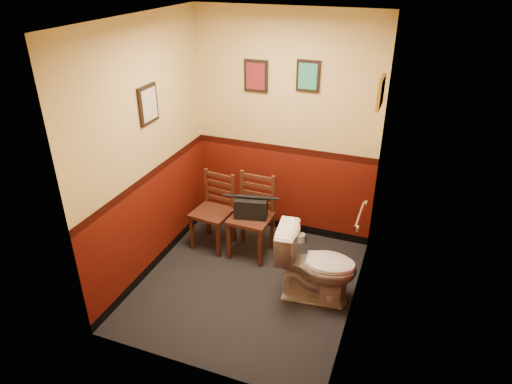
# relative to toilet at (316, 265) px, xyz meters

# --- Properties ---
(floor) EXTENTS (2.20, 2.40, 0.00)m
(floor) POSITION_rel_toilet_xyz_m (-0.72, -0.05, -0.40)
(floor) COLOR black
(floor) RESTS_ON ground
(ceiling) EXTENTS (2.20, 2.40, 0.00)m
(ceiling) POSITION_rel_toilet_xyz_m (-0.72, -0.05, 2.30)
(ceiling) COLOR silver
(ceiling) RESTS_ON ground
(wall_back) EXTENTS (2.20, 0.00, 2.70)m
(wall_back) POSITION_rel_toilet_xyz_m (-0.72, 1.15, 0.95)
(wall_back) COLOR #541209
(wall_back) RESTS_ON ground
(wall_front) EXTENTS (2.20, 0.00, 2.70)m
(wall_front) POSITION_rel_toilet_xyz_m (-0.72, -1.25, 0.95)
(wall_front) COLOR #541209
(wall_front) RESTS_ON ground
(wall_left) EXTENTS (0.00, 2.40, 2.70)m
(wall_left) POSITION_rel_toilet_xyz_m (-1.82, -0.05, 0.95)
(wall_left) COLOR #541209
(wall_left) RESTS_ON ground
(wall_right) EXTENTS (0.00, 2.40, 2.70)m
(wall_right) POSITION_rel_toilet_xyz_m (0.38, -0.05, 0.95)
(wall_right) COLOR #541209
(wall_right) RESTS_ON ground
(grab_bar) EXTENTS (0.05, 0.56, 0.06)m
(grab_bar) POSITION_rel_toilet_xyz_m (0.35, 0.20, 0.55)
(grab_bar) COLOR silver
(grab_bar) RESTS_ON wall_right
(framed_print_back_a) EXTENTS (0.28, 0.04, 0.36)m
(framed_print_back_a) POSITION_rel_toilet_xyz_m (-1.07, 1.13, 1.55)
(framed_print_back_a) COLOR black
(framed_print_back_a) RESTS_ON wall_back
(framed_print_back_b) EXTENTS (0.26, 0.04, 0.34)m
(framed_print_back_b) POSITION_rel_toilet_xyz_m (-0.47, 1.13, 1.60)
(framed_print_back_b) COLOR black
(framed_print_back_b) RESTS_ON wall_back
(framed_print_left) EXTENTS (0.04, 0.30, 0.38)m
(framed_print_left) POSITION_rel_toilet_xyz_m (-1.80, 0.05, 1.45)
(framed_print_left) COLOR black
(framed_print_left) RESTS_ON wall_left
(framed_print_right) EXTENTS (0.04, 0.34, 0.28)m
(framed_print_right) POSITION_rel_toilet_xyz_m (0.36, 0.55, 1.65)
(framed_print_right) COLOR olive
(framed_print_right) RESTS_ON wall_right
(toilet) EXTENTS (0.86, 0.54, 0.80)m
(toilet) POSITION_rel_toilet_xyz_m (0.00, 0.00, 0.00)
(toilet) COLOR white
(toilet) RESTS_ON floor
(toilet_brush) EXTENTS (0.12, 0.12, 0.45)m
(toilet_brush) POSITION_rel_toilet_xyz_m (0.18, -0.04, -0.33)
(toilet_brush) COLOR silver
(toilet_brush) RESTS_ON floor
(chair_left) EXTENTS (0.47, 0.47, 0.91)m
(chair_left) POSITION_rel_toilet_xyz_m (-1.38, 0.54, 0.06)
(chair_left) COLOR #4E2517
(chair_left) RESTS_ON floor
(chair_right) EXTENTS (0.46, 0.46, 0.96)m
(chair_right) POSITION_rel_toilet_xyz_m (-0.89, 0.54, 0.08)
(chair_right) COLOR #4E2517
(chair_right) RESTS_ON floor
(handbag) EXTENTS (0.40, 0.26, 0.27)m
(handbag) POSITION_rel_toilet_xyz_m (-0.89, 0.50, 0.22)
(handbag) COLOR black
(handbag) RESTS_ON chair_right
(tp_stack) EXTENTS (0.23, 0.14, 0.30)m
(tp_stack) POSITION_rel_toilet_xyz_m (-0.47, 0.93, -0.27)
(tp_stack) COLOR silver
(tp_stack) RESTS_ON floor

